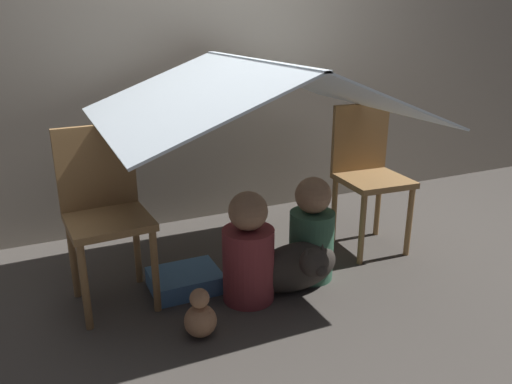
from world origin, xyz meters
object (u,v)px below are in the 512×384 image
Objects in this scene: chair_left at (105,208)px; chair_right at (368,170)px; person_front at (248,253)px; person_second at (312,233)px; dog at (298,266)px.

chair_right is (1.60, -0.00, 0.00)m from chair_left.
person_second is (0.41, 0.07, 0.01)m from person_front.
chair_left reaches higher than dog.
chair_left is 1.04m from dog.
chair_left is 1.52× the size of person_second.
chair_left is 1.82× the size of dog.
chair_left is at bearing -176.25° from chair_right.
person_second is (-0.54, -0.25, -0.24)m from chair_right.
chair_left is 1.52× the size of person_front.
person_second is at bearing -16.56° from chair_left.
person_second reaches higher than dog.
person_front is at bearing -170.68° from person_second.
chair_left is at bearing 158.18° from dog.
chair_right reaches higher than person_second.
dog is (-0.69, -0.36, -0.35)m from chair_right.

